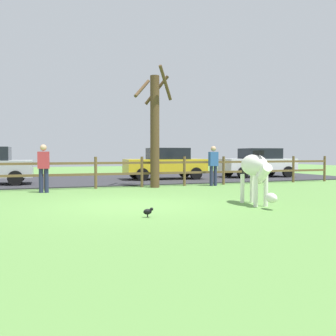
% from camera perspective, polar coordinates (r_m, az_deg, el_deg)
% --- Properties ---
extents(ground_plane, '(60.00, 60.00, 0.00)m').
position_cam_1_polar(ground_plane, '(9.89, -5.40, -5.59)').
color(ground_plane, '#5B8C42').
extents(parking_asphalt, '(28.00, 7.40, 0.05)m').
position_cam_1_polar(parking_asphalt, '(18.97, -12.77, -1.83)').
color(parking_asphalt, '#2D2D33').
rests_on(parking_asphalt, ground_plane).
extents(paddock_fence, '(21.99, 0.11, 1.21)m').
position_cam_1_polar(paddock_fence, '(14.68, -10.74, -0.37)').
color(paddock_fence, brown).
rests_on(paddock_fence, ground_plane).
extents(bare_tree, '(1.58, 1.58, 4.65)m').
position_cam_1_polar(bare_tree, '(15.00, -1.98, 6.13)').
color(bare_tree, '#513A23').
rests_on(bare_tree, ground_plane).
extents(zebra, '(0.64, 1.93, 1.41)m').
position_cam_1_polar(zebra, '(10.12, 12.91, -0.19)').
color(zebra, white).
rests_on(zebra, ground_plane).
extents(crow_on_grass, '(0.21, 0.10, 0.20)m').
position_cam_1_polar(crow_on_grass, '(8.02, -2.99, -6.49)').
color(crow_on_grass, black).
rests_on(crow_on_grass, ground_plane).
extents(parked_car_white, '(4.09, 2.06, 1.56)m').
position_cam_1_polar(parked_car_white, '(21.43, 13.29, 0.81)').
color(parked_car_white, white).
rests_on(parked_car_white, parking_asphalt).
extents(parked_car_yellow, '(4.10, 2.08, 1.56)m').
position_cam_1_polar(parked_car_yellow, '(19.14, -0.38, 0.71)').
color(parked_car_yellow, yellow).
rests_on(parked_car_yellow, parking_asphalt).
extents(visitor_left_of_tree, '(0.37, 0.23, 1.64)m').
position_cam_1_polar(visitor_left_of_tree, '(15.81, 6.78, 0.62)').
color(visitor_left_of_tree, '#232847').
rests_on(visitor_left_of_tree, ground_plane).
extents(visitor_right_of_tree, '(0.40, 0.29, 1.64)m').
position_cam_1_polar(visitor_right_of_tree, '(13.60, -18.09, 0.27)').
color(visitor_right_of_tree, '#232847').
rests_on(visitor_right_of_tree, ground_plane).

